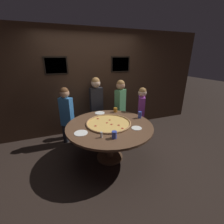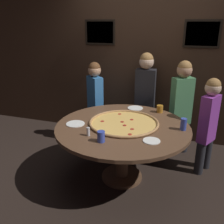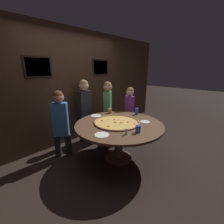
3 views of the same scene
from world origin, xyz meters
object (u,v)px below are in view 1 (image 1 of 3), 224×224
(white_plate_beside_cup, at_px, (81,133))
(condiment_shaker, at_px, (101,135))
(drink_cup_far_right, at_px, (115,110))
(white_plate_far_back, at_px, (100,113))
(drink_cup_near_right, at_px, (114,135))
(drink_cup_near_left, at_px, (140,115))
(diner_side_right, at_px, (67,113))
(diner_side_left, at_px, (141,110))
(dining_table, at_px, (110,131))
(giant_pizza, at_px, (109,123))
(diner_centre_back, at_px, (96,103))
(white_plate_left_side, at_px, (137,128))
(diner_far_right, at_px, (120,104))

(white_plate_beside_cup, relative_size, condiment_shaker, 2.34)
(drink_cup_far_right, height_order, white_plate_far_back, drink_cup_far_right)
(drink_cup_near_right, relative_size, drink_cup_near_left, 0.84)
(diner_side_right, bearing_deg, drink_cup_far_right, -154.64)
(white_plate_beside_cup, xyz_separation_m, condiment_shaker, (0.28, -0.25, 0.05))
(drink_cup_near_right, height_order, diner_side_left, diner_side_left)
(dining_table, xyz_separation_m, white_plate_far_back, (0.00, 0.66, 0.13))
(drink_cup_far_right, height_order, condiment_shaker, drink_cup_far_right)
(diner_side_right, bearing_deg, condiment_shaker, 148.07)
(giant_pizza, xyz_separation_m, white_plate_beside_cup, (-0.56, -0.20, -0.01))
(drink_cup_near_right, bearing_deg, drink_cup_far_right, 67.39)
(white_plate_far_back, xyz_separation_m, diner_centre_back, (0.04, 0.46, 0.10))
(condiment_shaker, height_order, diner_centre_back, diner_centre_back)
(dining_table, xyz_separation_m, drink_cup_near_right, (-0.09, -0.49, 0.18))
(white_plate_far_back, bearing_deg, diner_centre_back, 84.65)
(white_plate_left_side, bearing_deg, white_plate_beside_cup, 170.28)
(dining_table, relative_size, white_plate_far_back, 7.39)
(giant_pizza, bearing_deg, white_plate_beside_cup, -160.55)
(white_plate_far_back, bearing_deg, dining_table, -90.37)
(white_plate_left_side, bearing_deg, giant_pizza, 137.89)
(drink_cup_near_right, relative_size, condiment_shaker, 1.22)
(white_plate_left_side, bearing_deg, white_plate_far_back, 112.51)
(condiment_shaker, xyz_separation_m, diner_side_right, (-0.43, 1.26, -0.03))
(condiment_shaker, bearing_deg, diner_side_left, 35.62)
(drink_cup_near_left, height_order, diner_side_left, diner_side_left)
(white_plate_left_side, relative_size, white_plate_far_back, 0.84)
(drink_cup_far_right, relative_size, drink_cup_near_left, 0.72)
(drink_cup_far_right, relative_size, diner_far_right, 0.07)
(white_plate_left_side, height_order, diner_centre_back, diner_centre_back)
(drink_cup_near_left, bearing_deg, condiment_shaker, -153.54)
(dining_table, height_order, condiment_shaker, condiment_shaker)
(dining_table, relative_size, white_plate_beside_cup, 7.15)
(white_plate_left_side, height_order, diner_far_right, diner_far_right)
(drink_cup_far_right, bearing_deg, diner_far_right, 51.17)
(white_plate_left_side, bearing_deg, drink_cup_far_right, 92.90)
(drink_cup_near_right, xyz_separation_m, white_plate_left_side, (0.50, 0.18, -0.06))
(white_plate_beside_cup, bearing_deg, diner_side_left, 22.98)
(giant_pizza, relative_size, diner_side_left, 0.67)
(white_plate_left_side, distance_m, diner_side_left, 1.01)
(white_plate_far_back, bearing_deg, drink_cup_far_right, -9.27)
(condiment_shaker, bearing_deg, diner_side_right, 108.79)
(drink_cup_far_right, distance_m, condiment_shaker, 1.18)
(drink_cup_far_right, relative_size, white_plate_far_back, 0.46)
(diner_side_right, bearing_deg, diner_side_left, -152.35)
(drink_cup_near_right, relative_size, white_plate_left_side, 0.64)
(drink_cup_near_left, distance_m, white_plate_beside_cup, 1.29)
(giant_pizza, height_order, drink_cup_near_right, drink_cup_near_right)
(white_plate_beside_cup, height_order, diner_side_left, diner_side_left)
(condiment_shaker, bearing_deg, white_plate_beside_cup, 138.20)
(drink_cup_near_left, relative_size, diner_side_left, 0.11)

